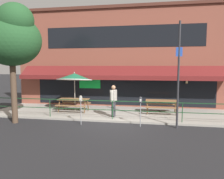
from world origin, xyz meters
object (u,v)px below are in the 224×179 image
pedestrian_walking (113,99)px  street_sign_pole (178,74)px  patio_umbrella_left (74,77)px  parking_meter_near (81,101)px  parking_meter_far (141,102)px  picnic_table_left (74,101)px  picnic_table_centre (161,103)px  street_tree_curbside (12,37)px

pedestrian_walking → street_sign_pole: (3.16, -1.28, 1.40)m
patio_umbrella_left → street_sign_pole: (5.78, -2.52, 0.28)m
pedestrian_walking → street_sign_pole: street_sign_pole is taller
parking_meter_near → parking_meter_far: same height
street_sign_pole → picnic_table_left: bearing=158.5°
picnic_table_centre → patio_umbrella_left: bearing=-178.7°
picnic_table_left → patio_umbrella_left: size_ratio=0.75×
parking_meter_far → picnic_table_centre: bearing=68.2°
picnic_table_centre → street_tree_curbside: street_tree_curbside is taller
pedestrian_walking → parking_meter_far: bearing=-41.7°
patio_umbrella_left → parking_meter_far: bearing=-32.0°
picnic_table_left → picnic_table_centre: size_ratio=1.00×
patio_umbrella_left → street_sign_pole: size_ratio=0.50×
picnic_table_centre → pedestrian_walking: size_ratio=1.05×
picnic_table_centre → parking_meter_near: parking_meter_near is taller
patio_umbrella_left → street_tree_curbside: bearing=-123.5°
patio_umbrella_left → parking_meter_near: patio_umbrella_left is taller
picnic_table_centre → pedestrian_walking: bearing=-152.4°
pedestrian_walking → parking_meter_far: pedestrian_walking is taller
picnic_table_centre → parking_meter_near: 4.85m
pedestrian_walking → street_tree_curbside: (-4.62, -1.78, 3.14)m
parking_meter_near → pedestrian_walking: bearing=47.2°
picnic_table_left → patio_umbrella_left: patio_umbrella_left is taller
pedestrian_walking → parking_meter_far: size_ratio=1.20×
street_tree_curbside → picnic_table_centre: bearing=23.5°
patio_umbrella_left → pedestrian_walking: (2.62, -1.23, -1.12)m
picnic_table_centre → street_sign_pole: size_ratio=0.38×
street_tree_curbside → patio_umbrella_left: bearing=56.5°
pedestrian_walking → street_tree_curbside: 5.86m
pedestrian_walking → street_sign_pole: size_ratio=0.36×
street_sign_pole → patio_umbrella_left: bearing=156.5°
pedestrian_walking → street_tree_curbside: size_ratio=0.30×
picnic_table_left → pedestrian_walking: bearing=-20.8°
picnic_table_centre → parking_meter_near: size_ratio=1.27×
pedestrian_walking → picnic_table_left: bearing=159.2°
picnic_table_centre → patio_umbrella_left: (-5.20, -0.11, 1.47)m
pedestrian_walking → street_tree_curbside: bearing=-158.9°
patio_umbrella_left → parking_meter_far: size_ratio=1.69×
parking_meter_far → street_sign_pole: street_sign_pole is taller
street_sign_pole → street_tree_curbside: size_ratio=0.84×
picnic_table_centre → parking_meter_near: bearing=-144.5°
pedestrian_walking → patio_umbrella_left: bearing=154.8°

